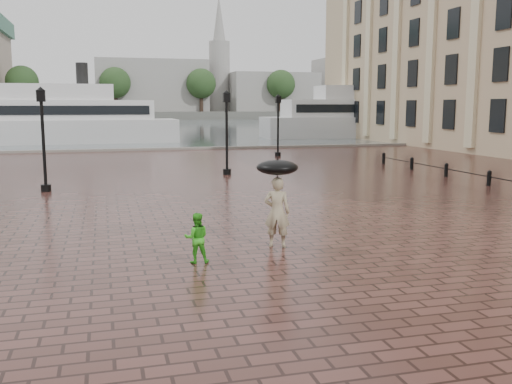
% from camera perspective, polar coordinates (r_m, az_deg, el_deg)
% --- Properties ---
extents(ground, '(300.00, 300.00, 0.00)m').
position_cam_1_polar(ground, '(17.13, -2.92, -4.00)').
color(ground, '#3B201B').
rests_on(ground, ground).
extents(harbour_water, '(240.00, 240.00, 0.00)m').
position_cam_1_polar(harbour_water, '(108.47, -13.22, 6.48)').
color(harbour_water, '#4A545A').
rests_on(harbour_water, ground).
extents(quay_edge, '(80.00, 0.60, 0.30)m').
position_cam_1_polar(quay_edge, '(48.62, -10.86, 4.10)').
color(quay_edge, slate).
rests_on(quay_edge, ground).
extents(far_shore, '(300.00, 60.00, 2.00)m').
position_cam_1_polar(far_shore, '(176.40, -13.97, 7.54)').
color(far_shore, '#4C4C47').
rests_on(far_shore, ground).
extents(distant_skyline, '(102.50, 22.00, 33.00)m').
position_cam_1_polar(distant_skyline, '(174.26, 2.30, 10.55)').
color(distant_skyline, gray).
rests_on(distant_skyline, ground).
extents(far_trees, '(188.00, 8.00, 13.50)m').
position_cam_1_polar(far_trees, '(154.49, -13.91, 10.54)').
color(far_trees, '#2D2119').
rests_on(far_trees, ground).
extents(bollard_row, '(0.22, 21.22, 0.73)m').
position_cam_1_polar(bollard_row, '(28.96, 22.28, 1.37)').
color(bollard_row, black).
rests_on(bollard_row, ground).
extents(street_lamps, '(21.44, 14.44, 4.40)m').
position_cam_1_polar(street_lamps, '(33.93, -11.70, 6.09)').
color(street_lamps, black).
rests_on(street_lamps, ground).
extents(adult_pedestrian, '(0.81, 0.69, 1.89)m').
position_cam_1_polar(adult_pedestrian, '(15.14, 2.12, -2.02)').
color(adult_pedestrian, tan).
rests_on(adult_pedestrian, ground).
extents(child_pedestrian, '(0.64, 0.53, 1.22)m').
position_cam_1_polar(child_pedestrian, '(13.76, -5.96, -4.59)').
color(child_pedestrian, green).
rests_on(child_pedestrian, ground).
extents(ferry_near, '(24.18, 6.22, 7.90)m').
position_cam_1_polar(ferry_near, '(60.19, -19.57, 6.87)').
color(ferry_near, silver).
rests_on(ferry_near, ground).
extents(ferry_far, '(25.19, 7.36, 8.17)m').
position_cam_1_polar(ferry_far, '(68.97, 11.10, 7.44)').
color(ferry_far, silver).
rests_on(ferry_far, ground).
extents(umbrella, '(1.10, 1.10, 1.20)m').
position_cam_1_polar(umbrella, '(14.97, 2.14, 2.46)').
color(umbrella, black).
rests_on(umbrella, ground).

